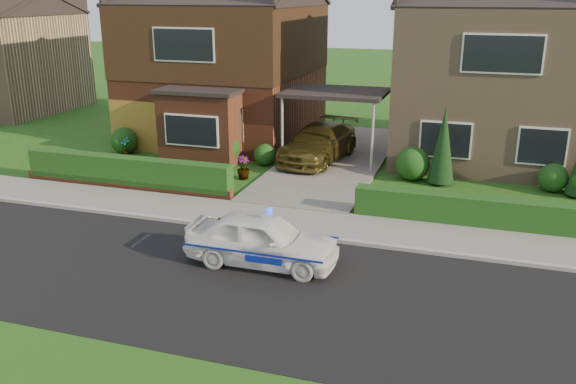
% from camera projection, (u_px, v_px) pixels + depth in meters
% --- Properties ---
extents(ground, '(120.00, 120.00, 0.00)m').
position_uv_depth(ground, '(220.00, 282.00, 14.01)').
color(ground, '#224813').
rests_on(ground, ground).
extents(road, '(60.00, 6.00, 0.02)m').
position_uv_depth(road, '(220.00, 282.00, 14.01)').
color(road, black).
rests_on(road, ground).
extents(kerb, '(60.00, 0.16, 0.12)m').
position_uv_depth(kerb, '(265.00, 232.00, 16.74)').
color(kerb, '#9E9993').
rests_on(kerb, ground).
extents(sidewalk, '(60.00, 2.00, 0.10)m').
position_uv_depth(sidewalk, '(278.00, 219.00, 17.69)').
color(sidewalk, slate).
rests_on(sidewalk, ground).
extents(driveway, '(3.80, 12.00, 0.12)m').
position_uv_depth(driveway, '(334.00, 160.00, 23.92)').
color(driveway, '#666059').
rests_on(driveway, ground).
extents(house_left, '(7.50, 9.53, 7.25)m').
position_uv_depth(house_left, '(226.00, 51.00, 27.06)').
color(house_left, brown).
rests_on(house_left, ground).
extents(house_right, '(7.50, 8.06, 7.25)m').
position_uv_depth(house_right, '(499.00, 64.00, 23.80)').
color(house_right, '#95775B').
rests_on(house_right, ground).
extents(carport_link, '(3.80, 3.00, 2.77)m').
position_uv_depth(carport_link, '(336.00, 94.00, 23.07)').
color(carport_link, black).
rests_on(carport_link, ground).
extents(garage_door, '(2.20, 0.10, 2.10)m').
position_uv_depth(garage_door, '(134.00, 127.00, 25.09)').
color(garage_door, olive).
rests_on(garage_door, ground).
extents(dwarf_wall, '(7.70, 0.25, 0.36)m').
position_uv_depth(dwarf_wall, '(126.00, 185.00, 20.43)').
color(dwarf_wall, brown).
rests_on(dwarf_wall, ground).
extents(hedge_left, '(7.50, 0.55, 0.90)m').
position_uv_depth(hedge_left, '(129.00, 188.00, 20.63)').
color(hedge_left, '#1B3B12').
rests_on(hedge_left, ground).
extents(hedge_right, '(7.50, 0.55, 0.80)m').
position_uv_depth(hedge_right, '(487.00, 228.00, 17.14)').
color(hedge_right, '#1B3B12').
rests_on(hedge_right, ground).
extents(shrub_left_far, '(1.08, 1.08, 1.08)m').
position_uv_depth(shrub_left_far, '(124.00, 141.00, 24.91)').
color(shrub_left_far, '#1B3B12').
rests_on(shrub_left_far, ground).
extents(shrub_left_mid, '(1.32, 1.32, 1.32)m').
position_uv_depth(shrub_left_mid, '(223.00, 147.00, 23.37)').
color(shrub_left_mid, '#1B3B12').
rests_on(shrub_left_mid, ground).
extents(shrub_left_near, '(0.84, 0.84, 0.84)m').
position_uv_depth(shrub_left_near, '(265.00, 155.00, 23.25)').
color(shrub_left_near, '#1B3B12').
rests_on(shrub_left_near, ground).
extents(shrub_right_near, '(1.20, 1.20, 1.20)m').
position_uv_depth(shrub_right_near, '(413.00, 164.00, 21.37)').
color(shrub_right_near, '#1B3B12').
rests_on(shrub_right_near, ground).
extents(shrub_right_mid, '(0.96, 0.96, 0.96)m').
position_uv_depth(shrub_right_mid, '(553.00, 178.00, 20.15)').
color(shrub_right_mid, '#1B3B12').
rests_on(shrub_right_mid, ground).
extents(conifer_a, '(0.90, 0.90, 2.60)m').
position_uv_depth(conifer_a, '(443.00, 148.00, 20.68)').
color(conifer_a, black).
rests_on(conifer_a, ground).
extents(neighbour_left, '(6.50, 7.00, 5.20)m').
position_uv_depth(neighbour_left, '(4.00, 63.00, 33.50)').
color(neighbour_left, '#95775B').
rests_on(neighbour_left, ground).
extents(police_car, '(3.44, 3.75, 1.44)m').
position_uv_depth(police_car, '(262.00, 240.00, 14.71)').
color(police_car, white).
rests_on(police_car, ground).
extents(driveway_car, '(2.50, 4.87, 1.35)m').
position_uv_depth(driveway_car, '(319.00, 143.00, 23.46)').
color(driveway_car, brown).
rests_on(driveway_car, driveway).
extents(potted_plant_a, '(0.49, 0.39, 0.81)m').
position_uv_depth(potted_plant_a, '(126.00, 147.00, 24.38)').
color(potted_plant_a, gray).
rests_on(potted_plant_a, ground).
extents(potted_plant_b, '(0.60, 0.59, 0.85)m').
position_uv_depth(potted_plant_b, '(172.00, 151.00, 23.77)').
color(potted_plant_b, gray).
rests_on(potted_plant_b, ground).
extents(potted_plant_c, '(0.64, 0.64, 0.83)m').
position_uv_depth(potted_plant_c, '(243.00, 168.00, 21.52)').
color(potted_plant_c, gray).
rests_on(potted_plant_c, ground).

